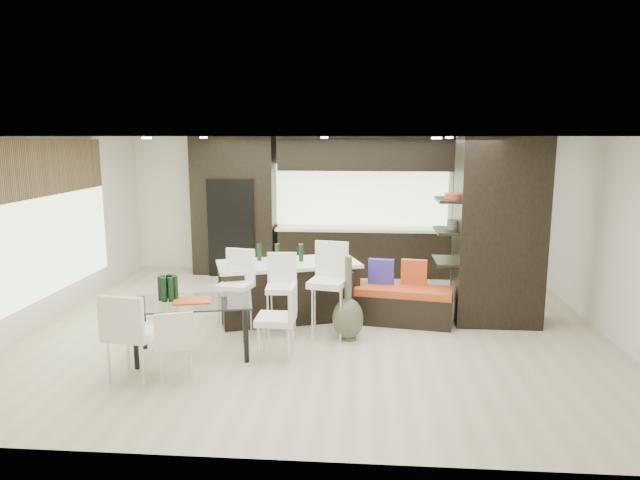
# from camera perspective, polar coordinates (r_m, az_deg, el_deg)

# --- Properties ---
(ground) EXTENTS (8.00, 8.00, 0.00)m
(ground) POSITION_cam_1_polar(r_m,az_deg,el_deg) (8.35, -0.33, -8.53)
(ground) COLOR beige
(ground) RESTS_ON ground
(back_wall) EXTENTS (8.00, 0.02, 2.70)m
(back_wall) POSITION_cam_1_polar(r_m,az_deg,el_deg) (11.47, 1.14, 3.58)
(back_wall) COLOR white
(back_wall) RESTS_ON ground
(left_wall) EXTENTS (0.02, 7.00, 2.70)m
(left_wall) POSITION_cam_1_polar(r_m,az_deg,el_deg) (9.25, -25.87, 0.90)
(left_wall) COLOR white
(left_wall) RESTS_ON ground
(right_wall) EXTENTS (0.02, 7.00, 2.70)m
(right_wall) POSITION_cam_1_polar(r_m,az_deg,el_deg) (8.65, 27.09, 0.22)
(right_wall) COLOR white
(right_wall) RESTS_ON ground
(ceiling) EXTENTS (8.00, 7.00, 0.02)m
(ceiling) POSITION_cam_1_polar(r_m,az_deg,el_deg) (7.90, -0.35, 10.34)
(ceiling) COLOR white
(ceiling) RESTS_ON ground
(window_left) EXTENTS (0.04, 3.20, 1.90)m
(window_left) POSITION_cam_1_polar(r_m,az_deg,el_deg) (9.40, -25.05, 1.10)
(window_left) COLOR #B2D199
(window_left) RESTS_ON left_wall
(window_back) EXTENTS (3.40, 0.04, 1.20)m
(window_back) POSITION_cam_1_polar(r_m,az_deg,el_deg) (11.39, 4.15, 4.52)
(window_back) COLOR #B2D199
(window_back) RESTS_ON back_wall
(stone_accent) EXTENTS (0.08, 3.00, 0.80)m
(stone_accent) POSITION_cam_1_polar(r_m,az_deg,el_deg) (9.30, -25.31, 6.58)
(stone_accent) COLOR brown
(stone_accent) RESTS_ON left_wall
(ceiling_spots) EXTENTS (4.00, 3.00, 0.02)m
(ceiling_spots) POSITION_cam_1_polar(r_m,az_deg,el_deg) (8.15, -0.20, 10.20)
(ceiling_spots) COLOR white
(ceiling_spots) RESTS_ON ceiling
(back_cabinetry) EXTENTS (6.80, 0.68, 2.70)m
(back_cabinetry) POSITION_cam_1_polar(r_m,az_deg,el_deg) (11.12, 3.61, 3.35)
(back_cabinetry) COLOR black
(back_cabinetry) RESTS_ON ground
(refrigerator) EXTENTS (0.90, 0.68, 1.90)m
(refrigerator) POSITION_cam_1_polar(r_m,az_deg,el_deg) (11.42, -8.54, 1.41)
(refrigerator) COLOR black
(refrigerator) RESTS_ON ground
(partition_column) EXTENTS (1.20, 0.80, 2.70)m
(partition_column) POSITION_cam_1_polar(r_m,az_deg,el_deg) (8.60, 17.43, 0.83)
(partition_column) COLOR black
(partition_column) RESTS_ON ground
(kitchen_island) EXTENTS (2.23, 1.49, 0.86)m
(kitchen_island) POSITION_cam_1_polar(r_m,az_deg,el_deg) (8.56, -3.16, -5.07)
(kitchen_island) COLOR black
(kitchen_island) RESTS_ON ground
(stool_left) EXTENTS (0.50, 0.50, 0.95)m
(stool_left) POSITION_cam_1_polar(r_m,az_deg,el_deg) (7.95, -8.42, -6.05)
(stool_left) COLOR white
(stool_left) RESTS_ON ground
(stool_mid) EXTENTS (0.43, 0.43, 0.91)m
(stool_mid) POSITION_cam_1_polar(r_m,az_deg,el_deg) (7.85, -3.88, -6.32)
(stool_mid) COLOR white
(stool_mid) RESTS_ON ground
(stool_right) EXTENTS (0.55, 0.55, 1.04)m
(stool_right) POSITION_cam_1_polar(r_m,az_deg,el_deg) (7.73, 0.74, -6.02)
(stool_right) COLOR white
(stool_right) RESTS_ON ground
(bench) EXTENTS (1.47, 0.77, 0.54)m
(bench) POSITION_cam_1_polar(r_m,az_deg,el_deg) (8.46, 8.31, -6.48)
(bench) COLOR black
(bench) RESTS_ON ground
(floor_vase) EXTENTS (0.45, 0.45, 1.14)m
(floor_vase) POSITION_cam_1_polar(r_m,az_deg,el_deg) (7.65, 2.82, -5.84)
(floor_vase) COLOR #4A543C
(floor_vase) RESTS_ON ground
(dining_table) EXTENTS (1.59, 1.12, 0.70)m
(dining_table) POSITION_cam_1_polar(r_m,az_deg,el_deg) (7.33, -12.55, -8.64)
(dining_table) COLOR white
(dining_table) RESTS_ON ground
(chair_near) EXTENTS (0.52, 0.52, 0.76)m
(chair_near) POSITION_cam_1_polar(r_m,az_deg,el_deg) (6.70, -14.30, -10.25)
(chair_near) COLOR white
(chair_near) RESTS_ON ground
(chair_far) EXTENTS (0.56, 0.56, 0.95)m
(chair_far) POSITION_cam_1_polar(r_m,az_deg,el_deg) (6.78, -18.13, -9.37)
(chair_far) COLOR white
(chair_far) RESTS_ON ground
(chair_end) EXTENTS (0.47, 0.47, 0.86)m
(chair_end) POSITION_cam_1_polar(r_m,az_deg,el_deg) (7.08, -4.45, -8.41)
(chair_end) COLOR white
(chair_end) RESTS_ON ground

